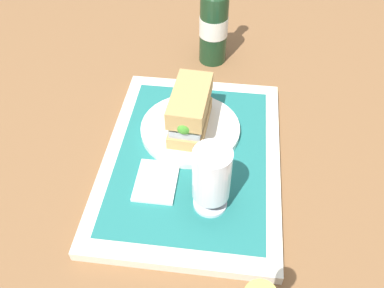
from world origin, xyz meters
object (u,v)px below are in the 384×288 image
Objects in this scene: plate at (190,129)px; sandwich at (190,111)px; second_bottle at (214,20)px; beer_glass at (212,177)px.

plate is 1.40× the size of sandwich.
second_bottle is at bearing 179.53° from sandwich.
beer_glass is at bearing 18.11° from plate.
sandwich is 1.08× the size of beer_glass.
sandwich is at bearing -3.44° from plate.
sandwich reaches higher than plate.
beer_glass is at bearing 4.53° from second_bottle.
second_bottle reaches higher than beer_glass.
beer_glass reaches higher than sandwich.
plate is at bearing -3.91° from second_bottle.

